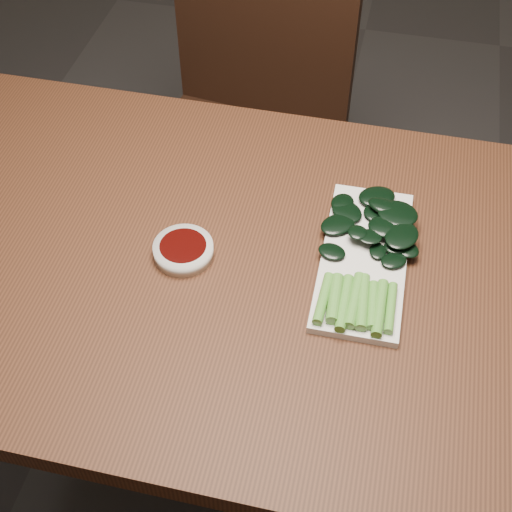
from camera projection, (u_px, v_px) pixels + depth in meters
name	position (u px, v px, depth m)	size (l,w,h in m)	color
ground	(266.00, 464.00, 1.74)	(6.00, 6.00, 0.00)	#2C2929
table	(270.00, 292.00, 1.23)	(1.40, 0.80, 0.75)	#412112
chair_far	(246.00, 127.00, 1.82)	(0.52, 0.52, 0.89)	black
sauce_bowl	(183.00, 250.00, 1.18)	(0.10, 0.10, 0.03)	silver
serving_plate	(364.00, 259.00, 1.17)	(0.14, 0.32, 0.01)	silver
gai_lan	(369.00, 252.00, 1.16)	(0.19, 0.33, 0.02)	#549834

